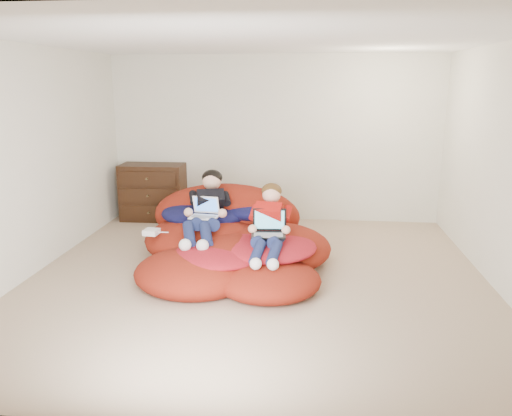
# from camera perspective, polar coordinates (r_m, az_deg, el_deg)

# --- Properties ---
(room_shell) EXTENTS (5.10, 5.10, 2.77)m
(room_shell) POSITION_cam_1_polar(r_m,az_deg,el_deg) (5.47, 0.09, -5.86)
(room_shell) COLOR tan
(room_shell) RESTS_ON ground
(dresser) EXTENTS (0.97, 0.55, 0.87)m
(dresser) POSITION_cam_1_polar(r_m,az_deg,el_deg) (7.91, -11.67, 1.79)
(dresser) COLOR black
(dresser) RESTS_ON ground
(beanbag_pile) EXTENTS (2.30, 2.37, 0.90)m
(beanbag_pile) POSITION_cam_1_polar(r_m,az_deg,el_deg) (5.92, -2.88, -3.85)
(beanbag_pile) COLOR maroon
(beanbag_pile) RESTS_ON ground
(cream_pillow) EXTENTS (0.42, 0.27, 0.27)m
(cream_pillow) POSITION_cam_1_polar(r_m,az_deg,el_deg) (6.69, -6.37, 1.38)
(cream_pillow) COLOR #EBE7CC
(cream_pillow) RESTS_ON beanbag_pile
(older_boy) EXTENTS (0.45, 1.25, 0.70)m
(older_boy) POSITION_cam_1_polar(r_m,az_deg,el_deg) (5.94, -5.63, 0.25)
(older_boy) COLOR black
(older_boy) RESTS_ON beanbag_pile
(younger_boy) EXTENTS (0.36, 1.04, 0.70)m
(younger_boy) POSITION_cam_1_polar(r_m,az_deg,el_deg) (5.41, 1.56, -1.58)
(younger_boy) COLOR red
(younger_boy) RESTS_ON beanbag_pile
(laptop_white) EXTENTS (0.34, 0.32, 0.23)m
(laptop_white) POSITION_cam_1_polar(r_m,az_deg,el_deg) (5.83, -5.87, -0.40)
(laptop_white) COLOR white
(laptop_white) RESTS_ON older_boy
(laptop_black) EXTENTS (0.38, 0.30, 0.27)m
(laptop_black) POSITION_cam_1_polar(r_m,az_deg,el_deg) (5.36, 1.49, -2.31)
(laptop_black) COLOR black
(laptop_black) RESTS_ON younger_boy
(power_adapter) EXTENTS (0.18, 0.18, 0.06)m
(power_adapter) POSITION_cam_1_polar(r_m,az_deg,el_deg) (5.87, -11.87, -2.69)
(power_adapter) COLOR white
(power_adapter) RESTS_ON beanbag_pile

